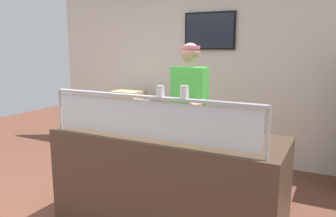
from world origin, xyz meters
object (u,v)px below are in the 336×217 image
pizza_tray (167,129)px  parmesan_shaker (160,92)px  pizza_server (166,127)px  worker_figure (190,111)px  pepper_flake_shaker (184,93)px  pizza_box_stack (129,95)px

pizza_tray → parmesan_shaker: size_ratio=5.85×
pizza_server → parmesan_shaker: parmesan_shaker is taller
worker_figure → pepper_flake_shaker: bearing=-68.4°
parmesan_shaker → pepper_flake_shaker: pepper_flake_shaker is taller
pizza_server → worker_figure: bearing=103.0°
pizza_tray → pizza_server: pizza_server is taller
pizza_server → pizza_box_stack: 2.32m
parmesan_shaker → pizza_box_stack: parmesan_shaker is taller
pizza_tray → pizza_server: bearing=-80.5°
parmesan_shaker → worker_figure: size_ratio=0.05×
pizza_tray → pepper_flake_shaker: (0.36, -0.41, 0.41)m
pepper_flake_shaker → pizza_box_stack: 2.87m
pizza_tray → worker_figure: bearing=96.4°
parmesan_shaker → pepper_flake_shaker: (0.20, -0.00, 0.00)m
parmesan_shaker → pizza_box_stack: (-1.72, 2.09, -0.41)m
pizza_tray → worker_figure: (-0.08, 0.70, 0.04)m
pizza_tray → pizza_server: size_ratio=1.81×
parmesan_shaker → pizza_box_stack: bearing=129.4°
pizza_tray → worker_figure: worker_figure is taller
pizza_server → pepper_flake_shaker: (0.36, -0.39, 0.39)m
pizza_server → parmesan_shaker: size_ratio=3.24×
worker_figure → pizza_box_stack: 1.78m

